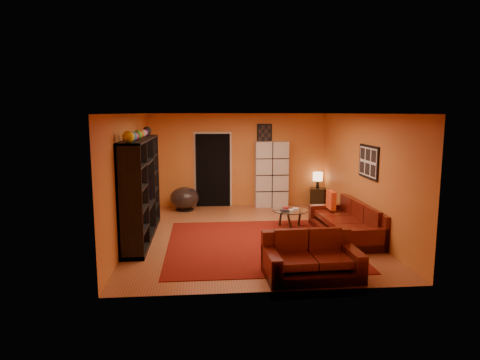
{
  "coord_description": "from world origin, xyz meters",
  "views": [
    {
      "loc": [
        -0.99,
        -8.92,
        2.63
      ],
      "look_at": [
        -0.19,
        0.1,
        1.19
      ],
      "focal_mm": 32.0,
      "sensor_mm": 36.0,
      "label": 1
    }
  ],
  "objects": [
    {
      "name": "throw_pillow",
      "position": [
        1.95,
        0.49,
        0.63
      ],
      "size": [
        0.12,
        0.42,
        0.42
      ],
      "primitive_type": "cube",
      "color": "#EC481A",
      "rests_on": "sofa"
    },
    {
      "name": "entertainment_unit",
      "position": [
        -2.27,
        0.0,
        1.05
      ],
      "size": [
        0.45,
        3.0,
        2.1
      ],
      "primitive_type": "cube",
      "color": "black",
      "rests_on": "floor"
    },
    {
      "name": "wall_front",
      "position": [
        0.0,
        -3.0,
        1.3
      ],
      "size": [
        6.0,
        0.0,
        6.0
      ],
      "primitive_type": "plane",
      "rotation": [
        -1.57,
        0.0,
        0.0
      ],
      "color": "#CA702C",
      "rests_on": "floor"
    },
    {
      "name": "table_lamp",
      "position": [
        2.25,
        2.75,
        0.82
      ],
      "size": [
        0.27,
        0.27,
        0.46
      ],
      "color": "black",
      "rests_on": "side_table"
    },
    {
      "name": "wall_art_right",
      "position": [
        2.48,
        -0.3,
        1.6
      ],
      "size": [
        0.03,
        1.0,
        0.7
      ],
      "primitive_type": "cube",
      "color": "black",
      "rests_on": "wall_right"
    },
    {
      "name": "loveseat",
      "position": [
        0.73,
        -2.42,
        0.28
      ],
      "size": [
        1.54,
        0.96,
        0.85
      ],
      "rotation": [
        0.0,
        0.0,
        1.61
      ],
      "color": "#470F09",
      "rests_on": "rug"
    },
    {
      "name": "doorway",
      "position": [
        -0.7,
        2.96,
        1.02
      ],
      "size": [
        0.95,
        0.1,
        2.04
      ],
      "primitive_type": "cube",
      "color": "black",
      "rests_on": "floor"
    },
    {
      "name": "wall_right",
      "position": [
        2.5,
        0.0,
        1.3
      ],
      "size": [
        0.0,
        6.0,
        6.0
      ],
      "primitive_type": "plane",
      "rotation": [
        1.57,
        0.0,
        -1.57
      ],
      "color": "#CA702C",
      "rests_on": "floor"
    },
    {
      "name": "wall_back",
      "position": [
        0.0,
        3.0,
        1.3
      ],
      "size": [
        6.0,
        0.0,
        6.0
      ],
      "primitive_type": "plane",
      "rotation": [
        1.57,
        0.0,
        0.0
      ],
      "color": "#CA702C",
      "rests_on": "floor"
    },
    {
      "name": "side_table",
      "position": [
        2.25,
        2.75,
        0.25
      ],
      "size": [
        0.49,
        0.49,
        0.5
      ],
      "primitive_type": "cube",
      "rotation": [
        0.0,
        0.0,
        -0.27
      ],
      "color": "black",
      "rests_on": "floor"
    },
    {
      "name": "rug",
      "position": [
        0.1,
        -0.7,
        0.01
      ],
      "size": [
        3.6,
        3.6,
        0.01
      ],
      "primitive_type": "cube",
      "color": "#550F09",
      "rests_on": "floor"
    },
    {
      "name": "tv",
      "position": [
        -2.23,
        0.08,
        0.97
      ],
      "size": [
        0.86,
        0.11,
        0.5
      ],
      "primitive_type": "imported",
      "rotation": [
        0.0,
        0.0,
        1.57
      ],
      "color": "black",
      "rests_on": "entertainment_unit"
    },
    {
      "name": "wall_art_back",
      "position": [
        0.75,
        2.98,
        2.05
      ],
      "size": [
        0.42,
        0.03,
        0.52
      ],
      "primitive_type": "cube",
      "color": "black",
      "rests_on": "wall_back"
    },
    {
      "name": "bowl_chair",
      "position": [
        -1.49,
        2.5,
        0.34
      ],
      "size": [
        0.78,
        0.78,
        0.63
      ],
      "color": "black",
      "rests_on": "floor"
    },
    {
      "name": "ceiling",
      "position": [
        0.0,
        0.0,
        2.6
      ],
      "size": [
        6.0,
        6.0,
        0.0
      ],
      "primitive_type": "plane",
      "rotation": [
        3.14,
        0.0,
        0.0
      ],
      "color": "white",
      "rests_on": "wall_back"
    },
    {
      "name": "storage_cabinet",
      "position": [
        0.93,
        2.8,
        0.91
      ],
      "size": [
        0.92,
        0.41,
        1.83
      ],
      "primitive_type": "cube",
      "rotation": [
        0.0,
        0.0,
        0.01
      ],
      "color": "beige",
      "rests_on": "floor"
    },
    {
      "name": "floor",
      "position": [
        0.0,
        0.0,
        0.0
      ],
      "size": [
        6.0,
        6.0,
        0.0
      ],
      "primitive_type": "plane",
      "color": "brown",
      "rests_on": "ground"
    },
    {
      "name": "sofa",
      "position": [
        2.14,
        -0.3,
        0.28
      ],
      "size": [
        1.07,
        2.38,
        0.85
      ],
      "rotation": [
        0.0,
        0.0,
        0.05
      ],
      "color": "#470F09",
      "rests_on": "rug"
    },
    {
      "name": "wall_left",
      "position": [
        -2.5,
        0.0,
        1.3
      ],
      "size": [
        0.0,
        6.0,
        6.0
      ],
      "primitive_type": "plane",
      "rotation": [
        1.57,
        0.0,
        1.57
      ],
      "color": "#CA702C",
      "rests_on": "floor"
    },
    {
      "name": "coffee_table",
      "position": [
        0.99,
        0.49,
        0.37
      ],
      "size": [
        0.81,
        0.81,
        0.41
      ],
      "rotation": [
        0.0,
        0.0,
        0.29
      ],
      "color": "silver",
      "rests_on": "floor"
    }
  ]
}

